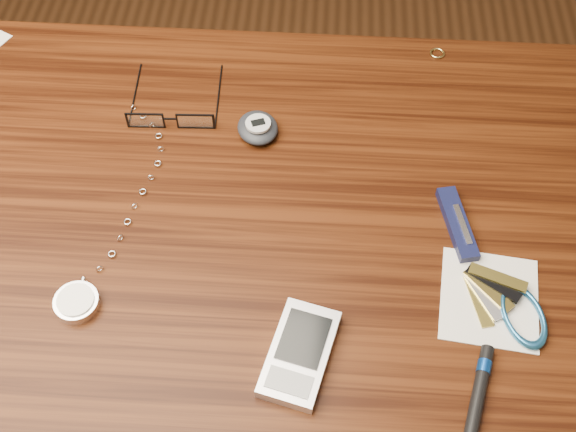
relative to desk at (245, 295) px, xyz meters
name	(u,v)px	position (x,y,z in m)	size (l,w,h in m)	color
desk	(245,295)	(0.00, 0.00, 0.00)	(1.00, 0.70, 0.75)	#341608
eyeglasses	(171,118)	(-0.10, 0.18, 0.11)	(0.11, 0.11, 0.02)	black
gold_ring	(437,53)	(0.23, 0.32, 0.10)	(0.02, 0.02, 0.00)	tan
pocket_watch	(81,295)	(-0.16, -0.07, 0.11)	(0.08, 0.30, 0.01)	silver
pda_phone	(300,353)	(0.07, -0.12, 0.11)	(0.08, 0.11, 0.02)	silver
pedometer	(258,128)	(0.00, 0.17, 0.11)	(0.06, 0.07, 0.02)	black
notepad_keys	(506,306)	(0.28, -0.05, 0.11)	(0.12, 0.12, 0.01)	white
pocket_knife	(457,224)	(0.23, 0.04, 0.11)	(0.04, 0.10, 0.01)	#111235
black_blue_pen	(480,389)	(0.24, -0.15, 0.11)	(0.04, 0.10, 0.01)	black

